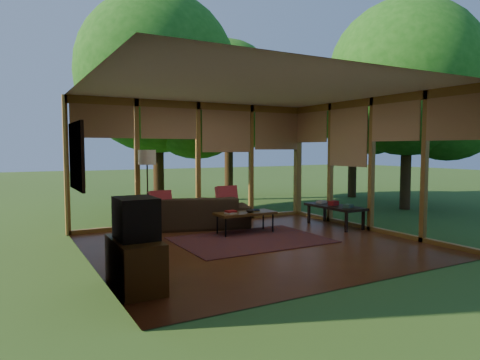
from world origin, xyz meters
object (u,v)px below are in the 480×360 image
sofa (194,212)px  television (136,218)px  media_cabinet (135,264)px  side_console (335,208)px  floor_lamp (147,162)px  coffee_table (245,214)px

sofa → television: (-2.14, -3.27, 0.52)m
media_cabinet → side_console: media_cabinet is taller
television → side_console: size_ratio=0.39×
floor_lamp → coffee_table: floor_lamp is taller
sofa → floor_lamp: 1.44m
sofa → coffee_table: sofa is taller
media_cabinet → coffee_table: 3.59m
television → media_cabinet: bearing=180.0°
television → side_console: (4.85, 1.96, -0.44)m
coffee_table → sofa: bearing=122.1°
sofa → side_console: 3.02m
floor_lamp → coffee_table: size_ratio=1.38×
media_cabinet → side_console: bearing=21.9°
media_cabinet → side_console: 5.25m
television → side_console: bearing=22.0°
media_cabinet → floor_lamp: (1.23, 3.53, 1.11)m
coffee_table → side_console: (2.06, -0.28, 0.02)m
media_cabinet → side_console: (4.87, 1.96, 0.11)m
media_cabinet → coffee_table: size_ratio=0.83×
side_console → coffee_table: bearing=172.3°
television → floor_lamp: 3.78m
sofa → floor_lamp: bearing=1.7°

